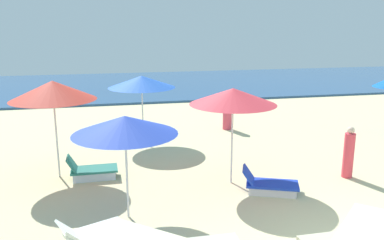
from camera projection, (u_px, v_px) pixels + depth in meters
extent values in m
cube|color=#2B5384|center=(170.00, 84.00, 29.18)|extent=(60.00, 13.90, 0.12)
cylinder|color=silver|center=(57.00, 139.00, 11.32)|extent=(0.05, 0.05, 2.25)
cone|color=red|center=(53.00, 90.00, 11.00)|extent=(2.35, 2.35, 0.53)
cube|color=silver|center=(95.00, 178.00, 11.18)|extent=(1.17, 0.05, 0.23)
cube|color=silver|center=(95.00, 171.00, 11.72)|extent=(1.17, 0.05, 0.23)
cube|color=#29786A|center=(94.00, 169.00, 11.42)|extent=(1.30, 0.68, 0.06)
cube|color=#29786A|center=(72.00, 164.00, 11.24)|extent=(0.29, 0.64, 0.44)
cylinder|color=silver|center=(143.00, 116.00, 14.65)|extent=(0.05, 0.05, 2.07)
cone|color=blue|center=(142.00, 82.00, 14.36)|extent=(2.42, 2.42, 0.43)
cylinder|color=silver|center=(127.00, 176.00, 8.94)|extent=(0.05, 0.05, 1.96)
cone|color=#2744BA|center=(125.00, 125.00, 8.66)|extent=(2.31, 2.31, 0.41)
cube|color=silver|center=(92.00, 232.00, 8.29)|extent=(1.01, 0.46, 0.20)
cube|color=white|center=(97.00, 232.00, 8.04)|extent=(1.36, 1.07, 0.06)
cube|color=white|center=(70.00, 232.00, 7.69)|extent=(0.59, 0.71, 0.38)
cylinder|color=silver|center=(232.00, 144.00, 10.89)|extent=(0.05, 0.05, 2.21)
cone|color=#E63B47|center=(233.00, 96.00, 10.59)|extent=(2.33, 2.33, 0.43)
cube|color=silver|center=(272.00, 193.00, 10.18)|extent=(1.13, 0.49, 0.21)
cube|color=silver|center=(272.00, 185.00, 10.73)|extent=(1.13, 0.49, 0.21)
cube|color=#1C3CC0|center=(272.00, 184.00, 10.42)|extent=(1.49, 1.13, 0.06)
cube|color=#1C3CC0|center=(249.00, 175.00, 10.48)|extent=(0.54, 0.71, 0.43)
cylinder|color=#EA4251|center=(348.00, 155.00, 11.41)|extent=(0.30, 0.30, 1.30)
sphere|color=beige|center=(351.00, 130.00, 11.24)|extent=(0.21, 0.21, 0.21)
cylinder|color=#E5465A|center=(227.00, 114.00, 16.68)|extent=(0.45, 0.45, 1.27)
sphere|color=beige|center=(228.00, 97.00, 16.51)|extent=(0.21, 0.21, 0.21)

